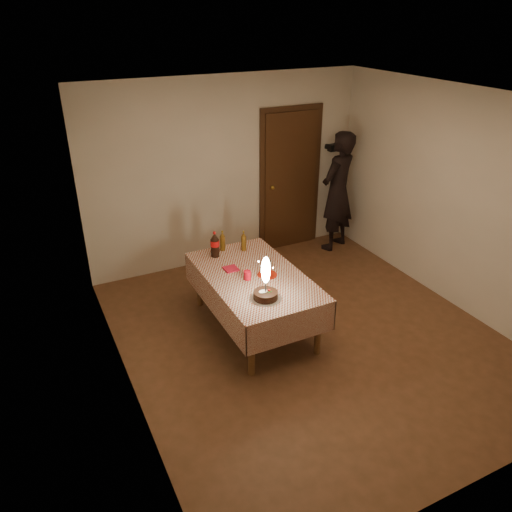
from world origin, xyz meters
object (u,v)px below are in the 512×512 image
red_cup (247,275)px  amber_bottle_right (244,241)px  amber_bottle_left (222,241)px  photographer (337,191)px  clear_cup (268,264)px  birthday_cake (266,287)px  cola_bottle (215,245)px  red_plate (267,275)px  dining_table (254,282)px

red_cup → amber_bottle_right: (0.27, 0.67, 0.07)m
amber_bottle_left → photographer: size_ratio=0.14×
red_cup → clear_cup: (0.32, 0.13, -0.01)m
clear_cup → photographer: bearing=35.7°
birthday_cake → photographer: 2.91m
birthday_cake → clear_cup: bearing=60.5°
birthday_cake → amber_bottle_left: size_ratio=1.86×
clear_cup → amber_bottle_left: size_ratio=0.35×
birthday_cake → clear_cup: 0.67m
cola_bottle → red_plate: bearing=-63.7°
red_plate → amber_bottle_left: 0.84m
cola_bottle → amber_bottle_left: bearing=38.8°
birthday_cake → clear_cup: birthday_cake is taller
cola_bottle → amber_bottle_left: (0.15, 0.12, -0.03)m
clear_cup → amber_bottle_right: 0.55m
amber_bottle_left → amber_bottle_right: size_ratio=1.00×
birthday_cake → red_plate: bearing=60.6°
dining_table → photographer: (2.07, 1.42, 0.30)m
dining_table → photographer: size_ratio=0.96×
birthday_cake → amber_bottle_left: birthday_cake is taller
dining_table → amber_bottle_right: (0.17, 0.62, 0.21)m
birthday_cake → photographer: photographer is taller
dining_table → birthday_cake: (-0.11, -0.50, 0.23)m
photographer → amber_bottle_left: bearing=-162.4°
dining_table → clear_cup: 0.27m
dining_table → amber_bottle_right: 0.68m
red_plate → red_cup: bearing=176.9°
clear_cup → amber_bottle_right: size_ratio=0.35×
red_cup → photographer: (2.18, 1.47, 0.16)m
dining_table → birthday_cake: bearing=-102.8°
dining_table → clear_cup: clear_cup is taller
red_plate → dining_table: bearing=153.7°
amber_bottle_left → red_cup: bearing=-93.1°
red_cup → amber_bottle_left: (0.04, 0.79, 0.07)m
birthday_cake → cola_bottle: size_ratio=1.50×
dining_table → red_plate: (0.13, -0.06, 0.10)m
dining_table → birthday_cake: size_ratio=3.62×
dining_table → red_cup: bearing=-153.9°
birthday_cake → amber_bottle_left: bearing=87.7°
birthday_cake → cola_bottle: bearing=94.8°
dining_table → birthday_cake: birthday_cake is taller
red_plate → amber_bottle_right: bearing=87.1°
red_cup → clear_cup: size_ratio=1.11×
clear_cup → amber_bottle_left: (-0.28, 0.66, 0.07)m
dining_table → clear_cup: bearing=20.5°
birthday_cake → dining_table: bearing=77.2°
amber_bottle_left → cola_bottle: bearing=-141.2°
dining_table → red_plate: size_ratio=7.82×
birthday_cake → amber_bottle_right: (0.28, 1.12, -0.01)m
birthday_cake → photographer: bearing=41.2°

